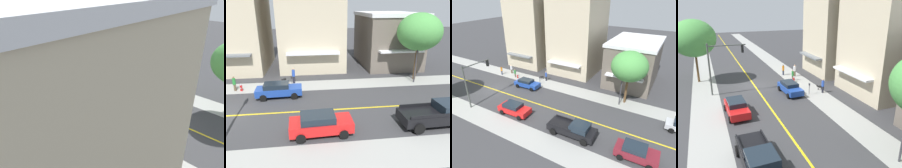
# 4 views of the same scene
# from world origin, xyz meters

# --- Properties ---
(ground_plane) EXTENTS (140.00, 140.00, 0.00)m
(ground_plane) POSITION_xyz_m (0.00, 0.00, 0.00)
(ground_plane) COLOR #38383A
(sidewalk_left) EXTENTS (3.11, 126.00, 0.01)m
(sidewalk_left) POSITION_xyz_m (-6.30, 0.00, 0.00)
(sidewalk_left) COLOR #9E9E99
(sidewalk_left) RESTS_ON ground
(sidewalk_right) EXTENTS (3.11, 126.00, 0.01)m
(sidewalk_right) POSITION_xyz_m (6.30, 0.00, 0.00)
(sidewalk_right) COLOR #9E9E99
(sidewalk_right) RESTS_ON ground
(road_centerline_stripe) EXTENTS (0.20, 126.00, 0.00)m
(road_centerline_stripe) POSITION_xyz_m (0.00, 0.00, 0.00)
(road_centerline_stripe) COLOR yellow
(road_centerline_stripe) RESTS_ON ground
(pale_office_building) EXTENTS (11.32, 8.23, 14.18)m
(pale_office_building) POSITION_xyz_m (-14.85, -2.48, 7.10)
(pale_office_building) COLOR beige
(pale_office_building) RESTS_ON ground
(brick_apartment_block) EXTENTS (10.56, 8.81, 14.41)m
(brick_apartment_block) POSITION_xyz_m (-14.85, 7.74, 7.22)
(brick_apartment_block) COLOR beige
(brick_apartment_block) RESTS_ON ground
(corner_shop_building) EXTENTS (12.11, 7.76, 7.52)m
(corner_shop_building) POSITION_xyz_m (-14.84, 18.70, 3.78)
(corner_shop_building) COLOR #665B51
(corner_shop_building) RESTS_ON ground
(street_tree_right_corner) EXTENTS (4.96, 4.96, 7.73)m
(street_tree_right_corner) POSITION_xyz_m (-6.90, 19.72, 5.61)
(street_tree_right_corner) COLOR brown
(street_tree_right_corner) RESTS_ON ground
(fire_hydrant) EXTENTS (0.44, 0.24, 0.79)m
(fire_hydrant) POSITION_xyz_m (-5.58, 0.07, 0.39)
(fire_hydrant) COLOR red
(fire_hydrant) RESTS_ON ground
(parking_meter) EXTENTS (0.12, 0.18, 1.41)m
(parking_meter) POSITION_xyz_m (-5.52, 5.31, 0.93)
(parking_meter) COLOR #4C4C51
(parking_meter) RESTS_ON ground
(traffic_light_mast) EXTENTS (4.44, 0.32, 6.21)m
(traffic_light_mast) POSITION_xyz_m (4.19, 1.45, 4.17)
(traffic_light_mast) COLOR #474C47
(traffic_light_mast) RESTS_ON ground
(street_lamp) EXTENTS (0.70, 0.36, 5.63)m
(street_lamp) POSITION_xyz_m (-5.86, 19.21, 3.55)
(street_lamp) COLOR #38383D
(street_lamp) RESTS_ON ground
(red_sedan_right_curb) EXTENTS (2.23, 4.40, 1.50)m
(red_sedan_right_curb) POSITION_xyz_m (3.53, 7.85, 0.79)
(red_sedan_right_curb) COLOR red
(red_sedan_right_curb) RESTS_ON ground
(blue_sedan_left_curb) EXTENTS (2.10, 4.41, 1.42)m
(blue_sedan_left_curb) POSITION_xyz_m (-3.46, 4.18, 0.76)
(blue_sedan_left_curb) COLOR #1E429E
(blue_sedan_left_curb) RESTS_ON ground
(maroon_sedan_right_curb) EXTENTS (2.21, 4.18, 1.55)m
(maroon_sedan_right_curb) POSITION_xyz_m (3.37, 23.59, 0.82)
(maroon_sedan_right_curb) COLOR maroon
(maroon_sedan_right_curb) RESTS_ON ground
(black_pickup_truck) EXTENTS (2.43, 5.63, 1.75)m
(black_pickup_truck) POSITION_xyz_m (3.40, 16.67, 0.88)
(black_pickup_truck) COLOR black
(black_pickup_truck) RESTS_ON ground
(pedestrian_white_shirt) EXTENTS (0.39, 0.39, 1.78)m
(pedestrian_white_shirt) POSITION_xyz_m (-6.74, -2.51, 0.94)
(pedestrian_white_shirt) COLOR brown
(pedestrian_white_shirt) RESTS_ON ground
(pedestrian_orange_shirt) EXTENTS (0.35, 0.35, 1.65)m
(pedestrian_orange_shirt) POSITION_xyz_m (-5.32, -3.71, 0.87)
(pedestrian_orange_shirt) COLOR #33384C
(pedestrian_orange_shirt) RESTS_ON ground
(pedestrian_blue_shirt) EXTENTS (0.34, 0.34, 1.80)m
(pedestrian_blue_shirt) POSITION_xyz_m (-7.33, 5.38, 0.96)
(pedestrian_blue_shirt) COLOR black
(pedestrian_blue_shirt) RESTS_ON ground
(pedestrian_green_shirt) EXTENTS (0.32, 0.32, 1.57)m
(pedestrian_green_shirt) POSITION_xyz_m (-5.67, -0.58, 0.83)
(pedestrian_green_shirt) COLOR brown
(pedestrian_green_shirt) RESTS_ON ground
(small_dog) EXTENTS (0.80, 0.55, 0.61)m
(small_dog) POSITION_xyz_m (-7.49, 4.25, 0.40)
(small_dog) COLOR black
(small_dog) RESTS_ON ground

